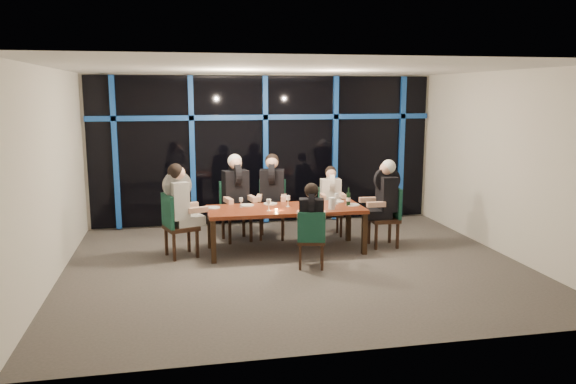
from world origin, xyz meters
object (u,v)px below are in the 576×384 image
Objects in this scene: chair_near_mid at (311,237)px; water_pitcher at (332,203)px; chair_end_left at (175,222)px; dining_table at (286,212)px; chair_far_mid at (272,205)px; diner_end_left at (180,197)px; wine_bottle at (348,199)px; diner_far_right at (331,191)px; chair_far_left at (235,207)px; diner_far_mid at (272,184)px; diner_end_right at (385,191)px; chair_end_right at (389,214)px; diner_far_left at (236,185)px; chair_far_right at (330,209)px; diner_near_mid at (311,212)px.

chair_near_mid is 4.60× the size of water_pitcher.
dining_table is at bearing -108.68° from chair_end_left.
diner_end_left is at bearing -137.34° from chair_far_mid.
water_pitcher reaches higher than chair_near_mid.
wine_bottle reaches higher than chair_far_mid.
diner_far_right is at bearing 6.68° from chair_far_mid.
chair_far_mid is 2.02m from chair_near_mid.
chair_end_left is at bearing -150.54° from chair_far_left.
wine_bottle is (1.83, -1.00, 0.27)m from chair_far_left.
diner_far_mid is at bearing -80.85° from diner_end_left.
chair_end_left is at bearing -179.86° from dining_table.
diner_end_right is (1.80, -0.94, -0.02)m from diner_far_mid.
diner_far_mid is at bearing -90.00° from chair_far_mid.
water_pitcher is (-1.09, -0.24, 0.27)m from chair_end_right.
chair_end_left is 2.01m from diner_far_mid.
diner_end_right is 5.17× the size of water_pitcher.
dining_table is 1.05m from chair_near_mid.
chair_near_mid is (2.01, -1.01, -0.08)m from chair_end_left.
chair_end_left is 1.45m from diner_far_left.
chair_far_mid is 2.02m from chair_end_left.
chair_end_right is (0.78, -0.99, 0.08)m from chair_far_right.
chair_end_left is at bearing -158.27° from diner_far_right.
chair_end_left is 2.25m from diner_near_mid.
chair_end_left is 2.56m from water_pitcher.
dining_table is at bearing -65.80° from chair_near_mid.
chair_far_left is 1.93m from water_pitcher.
chair_near_mid is (-0.84, -1.96, 0.00)m from chair_far_right.
chair_far_mid is 1.01× the size of chair_end_left.
chair_far_mid is 1.98m from diner_end_left.
chair_far_mid is 1.56m from wine_bottle.
diner_far_right is (0.83, 1.89, 0.35)m from chair_near_mid.
diner_far_mid is 5.29× the size of water_pitcher.
diner_end_right is at bearing 18.66° from water_pitcher.
diner_end_left is 3.46m from diner_end_right.
diner_far_right is at bearing -11.50° from diner_far_left.
diner_near_mid reaches higher than chair_near_mid.
chair_end_left is 3.63m from chair_end_right.
diner_near_mid reaches higher than diner_far_right.
diner_end_left is 3.28× the size of wine_bottle.
diner_far_right is (2.84, 0.88, 0.27)m from chair_end_left.
chair_far_right is at bearing 42.59° from dining_table.
chair_end_right is at bearing -137.34° from diner_near_mid.
chair_far_mid is 1.12m from diner_far_right.
diner_far_left is 1.85m from water_pitcher.
dining_table is 2.46× the size of chair_far_mid.
chair_far_left is at bearing -50.86° from chair_near_mid.
diner_far_left is 2.03m from diner_near_mid.
diner_end_left is 1.17× the size of diner_near_mid.
water_pitcher is (1.47, -1.22, 0.25)m from chair_far_left.
chair_near_mid is 2.15m from diner_far_left.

